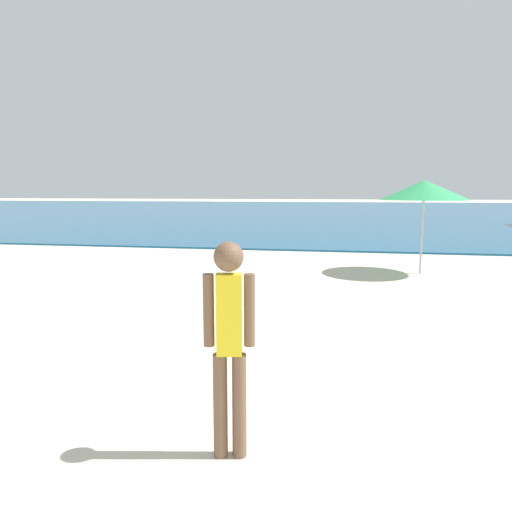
{
  "coord_description": "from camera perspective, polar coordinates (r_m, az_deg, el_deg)",
  "views": [
    {
      "loc": [
        1.22,
        0.45,
        1.89
      ],
      "look_at": [
        0.15,
        6.37,
        1.03
      ],
      "focal_mm": 32.45,
      "sensor_mm": 36.0,
      "label": 1
    }
  ],
  "objects": [
    {
      "name": "person_standing",
      "position": [
        3.25,
        -3.31,
        -9.99
      ],
      "size": [
        0.35,
        0.21,
        1.55
      ],
      "rotation": [
        0.0,
        0.0,
        3.33
      ],
      "color": "brown",
      "rests_on": "ground"
    },
    {
      "name": "beach_umbrella",
      "position": [
        11.08,
        20.01,
        7.64
      ],
      "size": [
        1.94,
        1.94,
        2.11
      ],
      "color": "#B7B7BC",
      "rests_on": "ground"
    },
    {
      "name": "water",
      "position": [
        44.37,
        8.75,
        5.6
      ],
      "size": [
        160.0,
        60.0,
        0.06
      ],
      "primitive_type": "cube",
      "color": "#14567F",
      "rests_on": "ground"
    }
  ]
}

